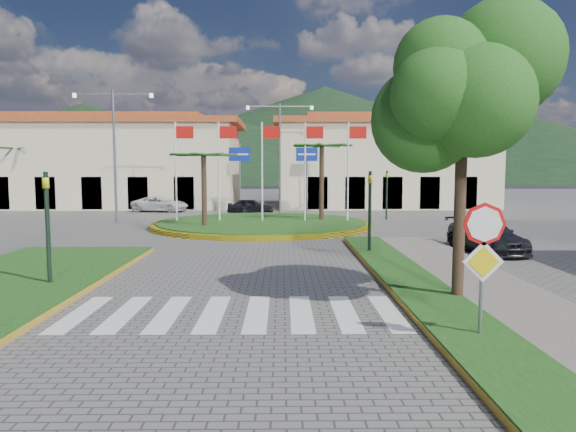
{
  "coord_description": "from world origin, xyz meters",
  "views": [
    {
      "loc": [
        1.17,
        -7.4,
        3.25
      ],
      "look_at": [
        1.34,
        8.0,
        1.86
      ],
      "focal_mm": 32.0,
      "sensor_mm": 36.0,
      "label": 1
    }
  ],
  "objects_px": {
    "white_van": "(160,204)",
    "car_dark_a": "(251,206)",
    "car_side_right": "(486,236)",
    "stop_sign": "(483,249)",
    "deciduous_tree": "(463,89)",
    "car_dark_b": "(316,203)",
    "roundabout_island": "(262,223)"
  },
  "relations": [
    {
      "from": "white_van",
      "to": "car_dark_a",
      "type": "bearing_deg",
      "value": -97.53
    },
    {
      "from": "car_side_right",
      "to": "stop_sign",
      "type": "bearing_deg",
      "value": -119.12
    },
    {
      "from": "white_van",
      "to": "deciduous_tree",
      "type": "bearing_deg",
      "value": -141.89
    },
    {
      "from": "car_dark_b",
      "to": "car_side_right",
      "type": "distance_m",
      "value": 22.91
    },
    {
      "from": "white_van",
      "to": "car_dark_a",
      "type": "height_order",
      "value": "white_van"
    },
    {
      "from": "stop_sign",
      "to": "white_van",
      "type": "relative_size",
      "value": 0.62
    },
    {
      "from": "deciduous_tree",
      "to": "roundabout_island",
      "type": "bearing_deg",
      "value": 107.91
    },
    {
      "from": "deciduous_tree",
      "to": "white_van",
      "type": "height_order",
      "value": "deciduous_tree"
    },
    {
      "from": "roundabout_island",
      "to": "car_dark_a",
      "type": "relative_size",
      "value": 3.75
    },
    {
      "from": "car_dark_b",
      "to": "stop_sign",
      "type": "bearing_deg",
      "value": 159.37
    },
    {
      "from": "car_dark_a",
      "to": "car_dark_b",
      "type": "xyz_separation_m",
      "value": [
        5.07,
        4.97,
        -0.04
      ]
    },
    {
      "from": "stop_sign",
      "to": "car_dark_a",
      "type": "height_order",
      "value": "stop_sign"
    },
    {
      "from": "white_van",
      "to": "roundabout_island",
      "type": "bearing_deg",
      "value": -130.1
    },
    {
      "from": "car_dark_b",
      "to": "car_dark_a",
      "type": "bearing_deg",
      "value": 112.13
    },
    {
      "from": "stop_sign",
      "to": "deciduous_tree",
      "type": "height_order",
      "value": "deciduous_tree"
    },
    {
      "from": "roundabout_island",
      "to": "deciduous_tree",
      "type": "distance_m",
      "value": 18.55
    },
    {
      "from": "stop_sign",
      "to": "car_dark_a",
      "type": "relative_size",
      "value": 0.78
    },
    {
      "from": "stop_sign",
      "to": "car_dark_b",
      "type": "xyz_separation_m",
      "value": [
        -0.97,
        33.01,
        -1.26
      ]
    },
    {
      "from": "deciduous_tree",
      "to": "car_dark_a",
      "type": "distance_m",
      "value": 26.27
    },
    {
      "from": "white_van",
      "to": "car_side_right",
      "type": "height_order",
      "value": "car_side_right"
    },
    {
      "from": "roundabout_island",
      "to": "white_van",
      "type": "height_order",
      "value": "roundabout_island"
    },
    {
      "from": "stop_sign",
      "to": "deciduous_tree",
      "type": "distance_m",
      "value": 4.59
    },
    {
      "from": "roundabout_island",
      "to": "car_dark_a",
      "type": "distance_m",
      "value": 8.09
    },
    {
      "from": "deciduous_tree",
      "to": "car_dark_a",
      "type": "xyz_separation_m",
      "value": [
        -6.64,
        25.0,
        -4.6
      ]
    },
    {
      "from": "car_dark_a",
      "to": "car_dark_b",
      "type": "distance_m",
      "value": 7.1
    },
    {
      "from": "car_side_right",
      "to": "deciduous_tree",
      "type": "bearing_deg",
      "value": -123.06
    },
    {
      "from": "roundabout_island",
      "to": "deciduous_tree",
      "type": "height_order",
      "value": "deciduous_tree"
    },
    {
      "from": "roundabout_island",
      "to": "car_side_right",
      "type": "distance_m",
      "value": 13.14
    },
    {
      "from": "roundabout_island",
      "to": "white_van",
      "type": "bearing_deg",
      "value": 128.51
    },
    {
      "from": "car_dark_b",
      "to": "white_van",
      "type": "bearing_deg",
      "value": 79.27
    },
    {
      "from": "car_dark_a",
      "to": "car_side_right",
      "type": "relative_size",
      "value": 0.78
    },
    {
      "from": "white_van",
      "to": "car_dark_b",
      "type": "bearing_deg",
      "value": -67.01
    }
  ]
}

